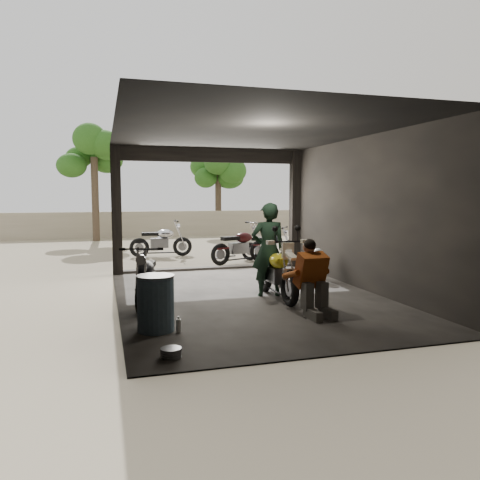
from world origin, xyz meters
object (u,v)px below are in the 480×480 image
oil_drum (156,304)px  sign_post (309,205)px  main_bike (276,268)px  helmet (318,254)px  outside_bike_a (161,239)px  mechanic (315,280)px  outside_bike_c (270,244)px  rider (268,250)px  outside_bike_b (240,243)px  stool (315,262)px  left_bike (146,275)px

oil_drum → sign_post: (5.30, 6.29, 1.26)m
main_bike → helmet: size_ratio=6.38×
main_bike → outside_bike_a: bearing=101.5°
outside_bike_a → mechanic: 8.35m
mechanic → oil_drum: bearing=179.7°
mechanic → helmet: mechanic is taller
main_bike → outside_bike_c: main_bike is taller
rider → helmet: 2.11m
oil_drum → outside_bike_b: bearing=63.4°
outside_bike_a → rider: bearing=-166.7°
main_bike → helmet: 2.17m
stool → oil_drum: 5.03m
outside_bike_b → mechanic: bearing=154.0°
rider → sign_post: bearing=-114.5°
outside_bike_a → sign_post: 4.82m
mechanic → sign_post: bearing=63.1°
sign_post → main_bike: bearing=-108.2°
outside_bike_b → stool: bearing=174.6°
main_bike → oil_drum: main_bike is taller
main_bike → outside_bike_b: main_bike is taller
mechanic → helmet: size_ratio=4.35×
oil_drum → outside_bike_a: bearing=82.7°
main_bike → stool: 2.14m
left_bike → mechanic: bearing=-17.8°
left_bike → helmet: (4.04, 1.35, 0.08)m
outside_bike_a → mechanic: size_ratio=1.41×
stool → oil_drum: bearing=-142.7°
rider → stool: bearing=-133.7°
sign_post → outside_bike_c: bearing=-170.8°
main_bike → rider: size_ratio=0.97×
outside_bike_c → mechanic: size_ratio=1.26×
stool → main_bike: bearing=-136.0°
outside_bike_c → sign_post: (1.22, -0.07, 1.15)m
left_bike → outside_bike_b: outside_bike_b is taller
outside_bike_b → rider: 4.49m
main_bike → left_bike: (-2.45, 0.13, -0.04)m
rider → stool: rider is taller
outside_bike_c → left_bike: bearing=173.3°
rider → stool: size_ratio=3.63×
outside_bike_c → oil_drum: outside_bike_c is taller
left_bike → outside_bike_a: (1.06, 6.65, 0.03)m
outside_bike_a → rider: size_ratio=0.94×
main_bike → outside_bike_a: main_bike is taller
main_bike → left_bike: size_ratio=1.09×
helmet → sign_post: size_ratio=0.11×
stool → sign_post: 3.71m
left_bike → outside_bike_b: 5.48m
left_bike → outside_bike_c: (4.07, 4.68, -0.03)m
outside_bike_b → oil_drum: bearing=132.3°
mechanic → helmet: (1.46, 2.91, 0.02)m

